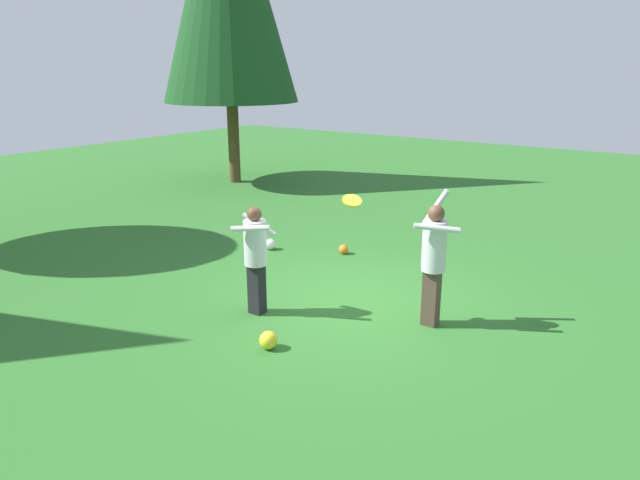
{
  "coord_description": "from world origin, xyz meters",
  "views": [
    {
      "loc": [
        -7.36,
        -4.53,
        3.63
      ],
      "look_at": [
        -0.4,
        0.37,
        1.05
      ],
      "focal_mm": 32.68,
      "sensor_mm": 36.0,
      "label": 1
    }
  ],
  "objects": [
    {
      "name": "ball_white",
      "position": [
        1.3,
        2.82,
        0.11
      ],
      "size": [
        0.22,
        0.22,
        0.22
      ],
      "primitive_type": "sphere",
      "color": "white",
      "rests_on": "ground_plane"
    },
    {
      "name": "ball_orange",
      "position": [
        1.92,
        1.43,
        0.1
      ],
      "size": [
        0.19,
        0.19,
        0.19
      ],
      "primitive_type": "sphere",
      "color": "orange",
      "rests_on": "ground_plane"
    },
    {
      "name": "person_catcher",
      "position": [
        -1.24,
        0.95,
        0.98
      ],
      "size": [
        0.66,
        0.7,
        1.66
      ],
      "rotation": [
        0.0,
        0.0,
        -1.17
      ],
      "color": "black",
      "rests_on": "ground_plane"
    },
    {
      "name": "frisbee",
      "position": [
        -0.67,
        -0.36,
        1.82
      ],
      "size": [
        0.37,
        0.37,
        0.14
      ],
      "color": "yellow"
    },
    {
      "name": "ball_yellow",
      "position": [
        -2.04,
        0.06,
        0.12
      ],
      "size": [
        0.25,
        0.25,
        0.25
      ],
      "primitive_type": "sphere",
      "color": "yellow",
      "rests_on": "ground_plane"
    },
    {
      "name": "ground_plane",
      "position": [
        0.0,
        0.0,
        0.0
      ],
      "size": [
        40.0,
        40.0,
        0.0
      ],
      "primitive_type": "plane",
      "color": "#2D6B28"
    },
    {
      "name": "person_thrower",
      "position": [
        -0.11,
        -1.37,
        1.07
      ],
      "size": [
        0.66,
        0.67,
        1.97
      ],
      "rotation": [
        0.0,
        0.0,
        2.08
      ],
      "color": "#4C382D",
      "rests_on": "ground_plane"
    }
  ]
}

